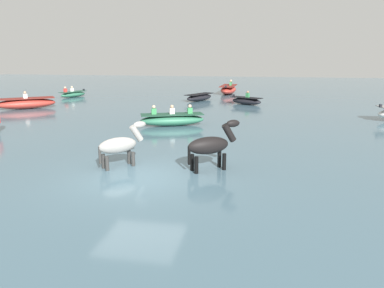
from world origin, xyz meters
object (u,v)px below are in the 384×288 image
at_px(horse_lead_grey, 120,146).
at_px(boat_near_starboard, 73,94).
at_px(boat_distant_west, 172,120).
at_px(boat_distant_east, 228,90).
at_px(horse_trailing_black, 211,147).
at_px(boat_mid_outer, 26,103).
at_px(boat_mid_channel, 247,101).
at_px(boat_far_inshore, 199,97).

xyz_separation_m(horse_lead_grey, boat_near_starboard, (-11.85, 19.43, -0.44)).
relative_size(boat_distant_west, boat_distant_east, 0.88).
xyz_separation_m(horse_trailing_black, boat_distant_west, (-3.04, 7.43, -0.45)).
distance_m(boat_mid_outer, boat_near_starboard, 7.39).
height_order(horse_trailing_black, boat_mid_channel, horse_trailing_black).
height_order(boat_mid_channel, boat_distant_east, boat_distant_east).
relative_size(boat_mid_outer, boat_mid_channel, 1.50).
bearing_deg(horse_trailing_black, boat_far_inshore, 100.37).
height_order(horse_trailing_black, boat_distant_west, horse_trailing_black).
xyz_separation_m(boat_far_inshore, boat_mid_channel, (3.88, -1.67, -0.00)).
relative_size(horse_trailing_black, boat_mid_outer, 0.52).
xyz_separation_m(horse_lead_grey, boat_mid_channel, (3.49, 17.08, -0.42)).
distance_m(boat_mid_outer, boat_distant_west, 12.33).
relative_size(horse_lead_grey, boat_far_inshore, 0.60).
relative_size(horse_trailing_black, boat_distant_west, 0.57).
distance_m(boat_distant_west, boat_distant_east, 17.18).
bearing_deg(boat_near_starboard, horse_lead_grey, -58.61).
distance_m(boat_far_inshore, boat_distant_east, 6.27).
relative_size(boat_mid_outer, boat_near_starboard, 1.41).
bearing_deg(boat_distant_east, boat_near_starboard, -158.23).
distance_m(boat_distant_east, boat_near_starboard, 14.33).
relative_size(boat_far_inshore, boat_distant_east, 0.78).
xyz_separation_m(horse_lead_grey, boat_distant_west, (-0.03, 7.62, -0.38)).
height_order(boat_distant_east, boat_near_starboard, boat_distant_east).
bearing_deg(boat_near_starboard, boat_distant_east, 21.77).
bearing_deg(boat_distant_east, boat_mid_outer, -135.64).
distance_m(horse_lead_grey, boat_near_starboard, 22.76).
bearing_deg(boat_distant_west, boat_near_starboard, 135.05).
bearing_deg(boat_distant_east, horse_trailing_black, -86.36).
relative_size(horse_lead_grey, boat_distant_west, 0.53).
height_order(horse_trailing_black, boat_mid_outer, horse_trailing_black).
relative_size(horse_lead_grey, boat_mid_outer, 0.49).
bearing_deg(horse_lead_grey, boat_near_starboard, 121.39).
distance_m(boat_distant_west, boat_near_starboard, 16.71).
bearing_deg(horse_lead_grey, horse_trailing_black, 3.70).
height_order(boat_mid_outer, boat_distant_east, boat_distant_east).
bearing_deg(boat_mid_channel, boat_mid_outer, -161.50).
xyz_separation_m(boat_mid_outer, boat_near_starboard, (-0.32, 7.38, -0.11)).
xyz_separation_m(horse_trailing_black, boat_distant_east, (-1.56, 24.55, -0.38)).
bearing_deg(boat_far_inshore, boat_mid_outer, -149.01).
bearing_deg(boat_mid_outer, horse_trailing_black, -39.19).
relative_size(boat_far_inshore, boat_near_starboard, 1.14).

